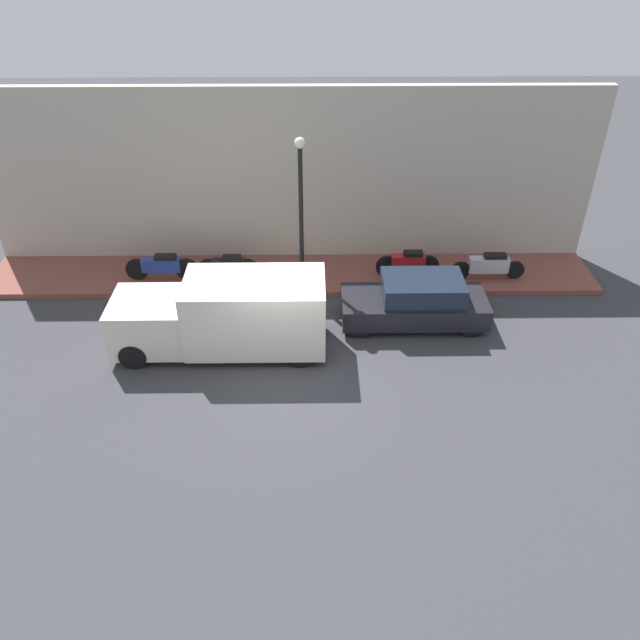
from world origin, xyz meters
TOP-DOWN VIEW (x-y plane):
  - ground_plane at (0.00, 0.00)m, footprint 60.00×60.00m
  - sidewalk at (4.33, 0.00)m, footprint 2.29×18.06m
  - building_facade at (5.63, 0.00)m, footprint 0.30×18.06m
  - parked_car at (1.90, -3.39)m, footprint 1.60×3.84m
  - delivery_van at (0.80, 1.57)m, footprint 1.82×5.24m
  - motorcycle_black at (3.96, 1.82)m, footprint 0.30×1.80m
  - motorcycle_blue at (4.01, 3.77)m, footprint 0.30×2.12m
  - scooter_silver at (3.92, -5.82)m, footprint 0.30×2.15m
  - motorcycle_red at (4.08, -3.46)m, footprint 0.30×1.88m
  - streetlamp at (3.49, -0.35)m, footprint 0.29×0.29m

SIDE VIEW (x-z plane):
  - ground_plane at x=0.00m, z-range 0.00..0.00m
  - sidewalk at x=4.33m, z-range 0.00..0.16m
  - motorcycle_black at x=3.96m, z-range 0.20..0.98m
  - scooter_silver at x=3.92m, z-range 0.19..1.00m
  - motorcycle_blue at x=4.01m, z-range 0.21..1.00m
  - motorcycle_red at x=4.08m, z-range 0.20..1.02m
  - parked_car at x=1.90m, z-range -0.03..1.30m
  - delivery_van at x=0.80m, z-range 0.01..1.96m
  - building_facade at x=5.63m, z-range 0.00..5.30m
  - streetlamp at x=3.49m, z-range 0.66..5.04m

